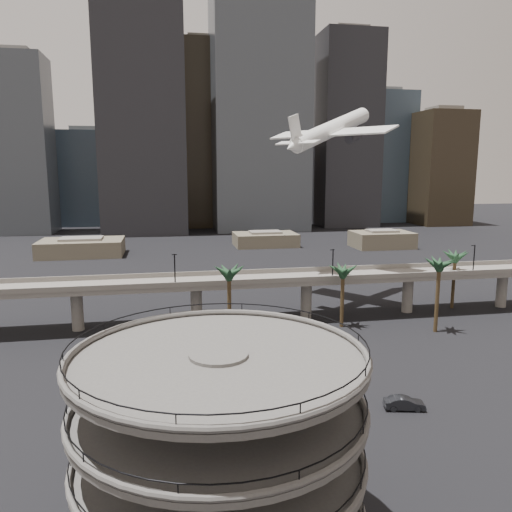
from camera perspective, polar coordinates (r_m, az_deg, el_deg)
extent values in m
plane|color=black|center=(51.55, 11.51, -25.37)|extent=(700.00, 700.00, 0.00)
cylinder|color=#514E4C|center=(41.11, -4.15, -21.84)|extent=(4.40, 4.40, 16.50)
cylinder|color=#514E4C|center=(43.48, -4.07, -26.58)|extent=(22.00, 22.00, 0.45)
torus|color=#514E4C|center=(43.20, -4.08, -26.07)|extent=(22.20, 22.20, 0.50)
torus|color=black|center=(42.74, -4.09, -25.20)|extent=(21.80, 21.80, 0.10)
cylinder|color=#514E4C|center=(41.23, -4.14, -22.10)|extent=(22.00, 22.00, 0.45)
torus|color=#514E4C|center=(40.98, -4.15, -21.54)|extent=(22.20, 22.20, 0.50)
torus|color=black|center=(40.57, -4.17, -20.58)|extent=(21.80, 21.80, 0.10)
cylinder|color=#514E4C|center=(39.26, -4.22, -17.15)|extent=(22.00, 22.00, 0.45)
torus|color=#514E4C|center=(39.04, -4.23, -16.53)|extent=(22.20, 22.20, 0.50)
torus|color=black|center=(38.69, -4.24, -15.47)|extent=(21.80, 21.80, 0.10)
cylinder|color=#514E4C|center=(37.61, -4.30, -11.71)|extent=(22.00, 22.00, 0.45)
torus|color=#514E4C|center=(37.44, -4.31, -11.04)|extent=(22.20, 22.20, 0.50)
torus|color=black|center=(37.16, -4.32, -9.88)|extent=(21.80, 21.80, 0.10)
cube|color=slate|center=(97.67, -0.42, -2.87)|extent=(130.00, 9.00, 0.90)
cube|color=slate|center=(93.15, 0.06, -2.94)|extent=(130.00, 0.30, 1.00)
cube|color=slate|center=(101.81, -0.86, -1.83)|extent=(130.00, 0.30, 1.00)
cylinder|color=slate|center=(98.64, -19.75, -5.86)|extent=(2.20, 2.20, 8.00)
cylinder|color=slate|center=(97.43, -6.83, -5.52)|extent=(2.20, 2.20, 8.00)
cylinder|color=slate|center=(101.12, 5.75, -4.93)|extent=(2.20, 2.20, 8.00)
cylinder|color=slate|center=(109.20, 16.94, -4.20)|extent=(2.20, 2.20, 8.00)
cylinder|color=slate|center=(120.80, 26.27, -3.47)|extent=(2.20, 2.20, 8.00)
cylinder|color=black|center=(91.60, -9.26, -1.62)|extent=(0.24, 0.24, 6.00)
cylinder|color=black|center=(96.90, 8.76, -0.98)|extent=(0.24, 0.24, 6.00)
cylinder|color=black|center=(110.39, 23.64, -0.37)|extent=(0.24, 0.24, 6.00)
cylinder|color=#46341E|center=(86.72, -3.06, -5.85)|extent=(0.70, 0.70, 12.15)
ellipsoid|color=#1B3C23|center=(85.19, -3.11, -1.66)|extent=(4.40, 4.40, 2.00)
cylinder|color=#46341E|center=(95.82, 9.83, -4.87)|extent=(0.70, 0.70, 10.80)
ellipsoid|color=#1B3C23|center=(94.52, 9.93, -1.47)|extent=(4.40, 4.40, 2.00)
cylinder|color=#46341E|center=(97.13, 20.00, -4.59)|extent=(0.70, 0.70, 12.60)
ellipsoid|color=#1B3C23|center=(95.74, 20.24, -0.70)|extent=(4.40, 4.40, 2.00)
cylinder|color=#46341E|center=(115.04, 21.64, -2.83)|extent=(0.70, 0.70, 11.25)
ellipsoid|color=#1B3C23|center=(113.94, 21.83, 0.12)|extent=(4.40, 4.40, 2.00)
cube|color=#635B49|center=(183.00, -19.29, 0.91)|extent=(28.00, 18.00, 5.50)
cube|color=slate|center=(182.56, -19.34, 1.89)|extent=(14.00, 9.00, 0.80)
cube|color=#635B49|center=(194.59, 1.07, 1.90)|extent=(24.00, 16.00, 5.00)
cube|color=slate|center=(194.21, 1.07, 2.75)|extent=(12.00, 8.00, 0.80)
cube|color=#635B49|center=(196.53, 14.17, 1.83)|extent=(22.00, 15.00, 6.00)
cube|color=slate|center=(196.10, 14.21, 2.81)|extent=(11.00, 7.50, 0.80)
cube|color=#43494F|center=(256.93, -25.28, 11.29)|extent=(26.00, 24.00, 79.88)
cube|color=slate|center=(261.83, -25.98, 20.30)|extent=(14.30, 13.20, 2.40)
cube|color=#384857|center=(286.41, -18.39, 8.41)|extent=(30.00, 30.00, 49.15)
cube|color=slate|center=(287.11, -18.68, 13.55)|extent=(16.50, 16.50, 2.40)
cube|color=black|center=(240.41, -12.93, 16.05)|extent=(38.00, 30.00, 112.64)
cube|color=#2D2519|center=(265.18, -5.95, 13.42)|extent=(28.00, 26.00, 92.16)
cube|color=slate|center=(272.23, -6.14, 23.40)|extent=(15.40, 14.30, 2.40)
cube|color=#43494F|center=(250.23, 0.36, 17.22)|extent=(45.00, 32.00, 122.88)
cube|color=#89735E|center=(287.95, 3.96, 8.28)|extent=(24.00, 24.00, 43.01)
cube|color=slate|center=(288.20, 4.02, 12.79)|extent=(13.20, 13.20, 2.40)
cube|color=black|center=(271.52, 10.24, 13.78)|extent=(30.00, 28.00, 97.28)
cube|color=slate|center=(279.47, 10.58, 24.02)|extent=(16.50, 15.40, 2.40)
cube|color=#384857|center=(299.65, 13.71, 10.83)|extent=(34.00, 30.00, 71.68)
cube|color=slate|center=(302.69, 14.01, 17.85)|extent=(18.70, 16.50, 2.40)
cube|color=#2D2519|center=(288.78, 20.31, 9.32)|extent=(26.00, 26.00, 59.39)
cube|color=slate|center=(290.43, 20.69, 15.42)|extent=(14.30, 14.30, 2.40)
cube|color=#89735E|center=(300.95, -3.91, 7.96)|extent=(22.00, 22.00, 38.91)
cube|color=slate|center=(300.96, -3.96, 11.89)|extent=(12.10, 12.10, 2.40)
cylinder|color=white|center=(111.57, 8.69, 14.17)|extent=(22.95, 19.18, 10.96)
cone|color=white|center=(124.05, 12.40, 15.58)|extent=(5.41, 5.29, 4.25)
cone|color=white|center=(99.72, 4.14, 12.33)|extent=(5.09, 4.92, 3.88)
cube|color=white|center=(110.88, 8.47, 13.78)|extent=(22.48, 26.16, 2.10)
cube|color=white|center=(101.13, 4.75, 12.80)|extent=(7.69, 8.88, 0.89)
cube|color=white|center=(100.68, 4.50, 14.28)|extent=(3.68, 3.01, 5.90)
cylinder|color=#25252A|center=(114.42, 6.42, 13.12)|extent=(4.62, 4.22, 2.98)
cylinder|color=#25252A|center=(108.78, 11.08, 13.17)|extent=(4.62, 4.22, 2.98)
imported|color=red|center=(66.98, 5.36, -15.64)|extent=(4.86, 2.83, 1.55)
imported|color=black|center=(67.36, 16.61, -15.83)|extent=(5.30, 2.80, 1.66)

